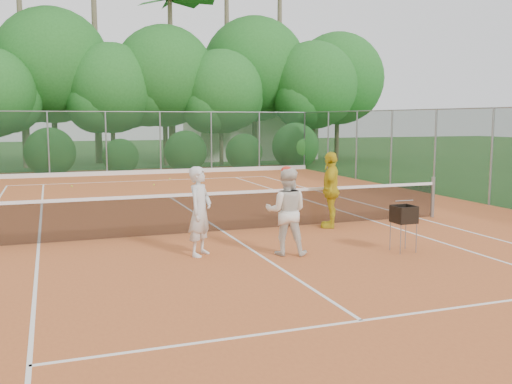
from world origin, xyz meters
TOP-DOWN VIEW (x-y plane):
  - ground at (0.00, 0.00)m, footprint 120.00×120.00m
  - clay_court at (0.00, 0.00)m, footprint 18.00×36.00m
  - club_building at (9.00, 24.00)m, footprint 8.00×5.00m
  - tennis_net at (0.00, 0.00)m, footprint 11.97×0.10m
  - player_white at (-1.10, -2.11)m, footprint 0.73×0.76m
  - player_center_grp at (0.52, -2.61)m, footprint 1.03×0.94m
  - player_yellow at (2.65, -0.35)m, footprint 0.94×1.18m
  - ball_hopper at (2.82, -3.19)m, footprint 0.41×0.41m
  - stray_ball_a at (-3.05, 10.60)m, footprint 0.07×0.07m
  - stray_ball_b at (1.12, 12.01)m, footprint 0.07×0.07m
  - stray_ball_c at (0.08, 10.00)m, footprint 0.07×0.07m
  - court_markings at (0.00, 0.00)m, footprint 11.03×23.83m
  - fence_back at (0.00, 15.00)m, footprint 18.07×0.07m
  - tropical_treeline at (1.43, 20.22)m, footprint 32.10×8.49m

SIDE VIEW (x-z plane):
  - ground at x=0.00m, z-range 0.00..0.00m
  - clay_court at x=0.00m, z-range 0.00..0.02m
  - court_markings at x=0.00m, z-range 0.02..0.03m
  - stray_ball_a at x=-3.05m, z-range 0.02..0.09m
  - stray_ball_b at x=1.12m, z-range 0.02..0.09m
  - stray_ball_c at x=0.08m, z-range 0.02..0.09m
  - tennis_net at x=0.00m, z-range -0.02..1.08m
  - ball_hopper at x=2.82m, z-range 0.30..1.24m
  - player_center_grp at x=0.52m, z-range 0.01..1.76m
  - player_white at x=-1.10m, z-range 0.02..1.77m
  - player_yellow at x=2.65m, z-range 0.02..1.89m
  - club_building at x=9.00m, z-range 0.00..3.00m
  - fence_back at x=0.00m, z-range 0.02..3.02m
  - tropical_treeline at x=1.43m, z-range -2.40..12.63m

